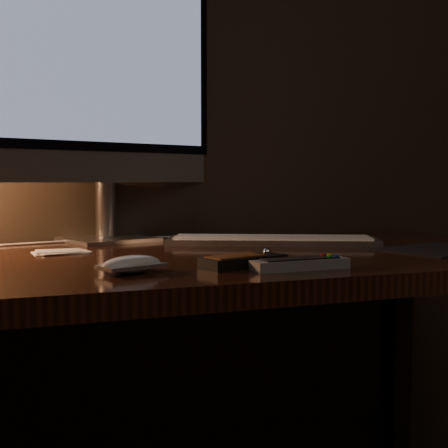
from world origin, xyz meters
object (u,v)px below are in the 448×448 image
object	(u,v)px
mouse	(132,267)
tv_remote	(300,264)
keyboard	(272,240)
media_remote	(244,261)
desk	(182,310)
monitor	(107,82)

from	to	relation	value
mouse	tv_remote	xyz separation A→B (m)	(0.27, -0.06, -0.00)
keyboard	media_remote	distance (m)	0.40
mouse	tv_remote	world-z (taller)	tv_remote
desk	keyboard	distance (m)	0.28
desk	keyboard	bearing A→B (deg)	13.42
media_remote	monitor	bearing A→B (deg)	87.02
mouse	tv_remote	bearing A→B (deg)	-32.38
mouse	tv_remote	distance (m)	0.28
keyboard	tv_remote	size ratio (longest dim) A/B	2.84
media_remote	tv_remote	world-z (taller)	media_remote
media_remote	tv_remote	xyz separation A→B (m)	(0.08, -0.06, -0.00)
keyboard	media_remote	world-z (taller)	media_remote
desk	mouse	distance (m)	0.36
desk	media_remote	bearing A→B (deg)	-84.70
keyboard	mouse	world-z (taller)	mouse
tv_remote	desk	bearing A→B (deg)	104.23
media_remote	tv_remote	distance (m)	0.10
tv_remote	keyboard	bearing A→B (deg)	68.74
desk	mouse	world-z (taller)	mouse
keyboard	mouse	xyz separation A→B (m)	(-0.41, -0.34, 0.00)
keyboard	mouse	size ratio (longest dim) A/B	4.65
monitor	keyboard	xyz separation A→B (m)	(0.35, -0.20, -0.38)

